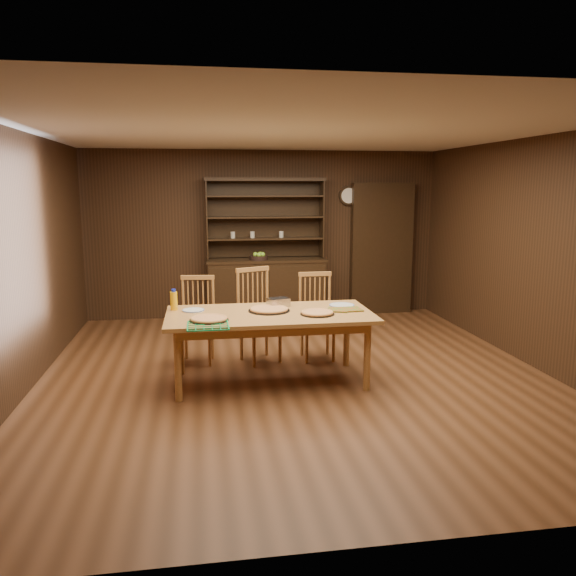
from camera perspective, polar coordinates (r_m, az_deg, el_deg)
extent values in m
plane|color=brown|center=(6.23, 0.79, -8.87)|extent=(6.00, 6.00, 0.00)
plane|color=silver|center=(5.91, 0.85, 15.67)|extent=(6.00, 6.00, 0.00)
plane|color=#372011|center=(8.89, -2.46, 5.47)|extent=(5.50, 0.00, 5.50)
plane|color=#372011|center=(3.07, 10.35, -3.95)|extent=(5.50, 0.00, 5.50)
plane|color=#372011|center=(6.11, -25.55, 2.27)|extent=(0.00, 6.00, 6.00)
plane|color=#372011|center=(6.95, 23.83, 3.25)|extent=(0.00, 6.00, 6.00)
cube|color=black|center=(8.75, -2.23, -0.23)|extent=(1.80, 0.50, 0.90)
cube|color=black|center=(8.67, -2.25, 2.82)|extent=(1.84, 0.52, 0.04)
cube|color=black|center=(8.84, -2.45, 7.07)|extent=(1.80, 0.02, 1.20)
cube|color=black|center=(8.64, -8.26, 6.89)|extent=(0.02, 0.32, 1.20)
cube|color=black|center=(8.84, 3.45, 7.06)|extent=(0.02, 0.32, 1.20)
cube|color=black|center=(8.68, -2.37, 10.97)|extent=(1.84, 0.34, 0.05)
cylinder|color=#B5AC99|center=(8.67, -5.63, 5.39)|extent=(0.07, 0.07, 0.10)
cylinder|color=#B5AC99|center=(8.69, -3.64, 5.43)|extent=(0.07, 0.07, 0.10)
cube|color=black|center=(9.23, 9.46, 3.95)|extent=(1.00, 0.18, 2.10)
cylinder|color=black|center=(9.07, 6.16, 9.31)|extent=(0.30, 0.04, 0.30)
cylinder|color=white|center=(9.05, 6.20, 9.31)|extent=(0.24, 0.01, 0.24)
cube|color=#BD7A41|center=(5.84, -1.88, -2.73)|extent=(2.13, 1.07, 0.04)
cylinder|color=#BD7A41|center=(5.52, -11.13, -7.75)|extent=(0.07, 0.07, 0.71)
cylinder|color=#BD7A41|center=(6.29, -10.87, -5.48)|extent=(0.07, 0.07, 0.71)
cylinder|color=#BD7A41|center=(5.75, 8.05, -6.92)|extent=(0.07, 0.07, 0.71)
cylinder|color=#BD7A41|center=(6.50, 5.97, -4.85)|extent=(0.07, 0.07, 0.71)
cube|color=#B9843F|center=(6.65, -9.22, -3.96)|extent=(0.46, 0.45, 0.04)
cylinder|color=#B9843F|center=(6.59, -10.71, -6.15)|extent=(0.04, 0.04, 0.40)
cylinder|color=#B9843F|center=(6.87, -10.32, -5.45)|extent=(0.04, 0.04, 0.40)
cylinder|color=#B9843F|center=(6.54, -7.96, -6.18)|extent=(0.04, 0.04, 0.40)
cylinder|color=#B9843F|center=(6.83, -7.68, -5.47)|extent=(0.04, 0.04, 0.40)
cube|color=#B9843F|center=(6.70, -9.17, 1.07)|extent=(0.40, 0.09, 0.05)
cube|color=#B9843F|center=(6.61, -2.82, -3.56)|extent=(0.58, 0.57, 0.04)
cylinder|color=#B9843F|center=(6.45, -3.47, -6.14)|extent=(0.04, 0.04, 0.45)
cylinder|color=#B9843F|center=(6.73, -4.76, -5.46)|extent=(0.04, 0.04, 0.45)
cylinder|color=#B9843F|center=(6.61, -0.81, -5.71)|extent=(0.04, 0.04, 0.45)
cylinder|color=#B9843F|center=(6.88, -2.18, -5.07)|extent=(0.04, 0.04, 0.45)
cube|color=#B9843F|center=(6.65, -3.63, 1.91)|extent=(0.41, 0.20, 0.05)
cube|color=#B9843F|center=(6.71, 3.03, -3.64)|extent=(0.43, 0.41, 0.04)
cylinder|color=#B9843F|center=(6.59, 1.92, -5.92)|extent=(0.04, 0.04, 0.41)
cylinder|color=#B9843F|center=(6.88, 1.42, -5.23)|extent=(0.04, 0.04, 0.41)
cylinder|color=#B9843F|center=(6.66, 4.65, -5.77)|extent=(0.04, 0.04, 0.41)
cylinder|color=#B9843F|center=(6.94, 4.04, -5.10)|extent=(0.04, 0.04, 0.41)
cube|color=#B9843F|center=(6.76, 2.76, 1.43)|extent=(0.40, 0.04, 0.05)
cylinder|color=black|center=(5.56, -8.03, -3.24)|extent=(0.38, 0.38, 0.01)
cylinder|color=tan|center=(5.55, -8.04, -3.09)|extent=(0.35, 0.35, 0.02)
torus|color=#DD944F|center=(5.55, -8.04, -3.09)|extent=(0.36, 0.36, 0.03)
cylinder|color=black|center=(5.77, 3.00, -2.65)|extent=(0.35, 0.35, 0.01)
cylinder|color=tan|center=(5.77, 3.00, -2.50)|extent=(0.32, 0.32, 0.02)
torus|color=#DD944F|center=(5.77, 3.00, -2.50)|extent=(0.33, 0.33, 0.03)
cylinder|color=black|center=(5.92, -1.93, -2.30)|extent=(0.44, 0.44, 0.01)
cylinder|color=tan|center=(5.92, -1.93, -2.16)|extent=(0.40, 0.40, 0.02)
torus|color=#DD944F|center=(5.92, -1.93, -2.16)|extent=(0.40, 0.40, 0.03)
cylinder|color=silver|center=(6.00, -9.59, -2.24)|extent=(0.23, 0.23, 0.01)
torus|color=#354B9F|center=(6.00, -9.59, -2.22)|extent=(0.23, 0.23, 0.01)
cylinder|color=silver|center=(6.20, 5.48, -1.76)|extent=(0.28, 0.28, 0.01)
torus|color=#354B9F|center=(6.19, 5.48, -1.74)|extent=(0.28, 0.28, 0.01)
cube|color=silver|center=(6.16, -0.98, -1.44)|extent=(0.26, 0.22, 0.09)
cylinder|color=#FFB40D|center=(6.07, -11.52, -1.29)|extent=(0.08, 0.08, 0.20)
cylinder|color=#1523AF|center=(6.05, -11.56, -0.25)|extent=(0.04, 0.04, 0.03)
cube|color=#AD2513|center=(6.00, 6.38, -2.17)|extent=(0.24, 0.24, 0.02)
cube|color=#AD2513|center=(5.96, 5.09, -2.22)|extent=(0.28, 0.28, 0.02)
cylinder|color=black|center=(8.61, -3.00, 3.09)|extent=(0.29, 0.29, 0.06)
sphere|color=#94C033|center=(8.59, -3.33, 3.42)|extent=(0.08, 0.08, 0.08)
sphere|color=#94C033|center=(8.63, -2.82, 3.45)|extent=(0.08, 0.08, 0.08)
sphere|color=#94C033|center=(8.55, -2.97, 3.39)|extent=(0.08, 0.08, 0.08)
sphere|color=#94C033|center=(8.59, -2.59, 3.42)|extent=(0.08, 0.08, 0.08)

